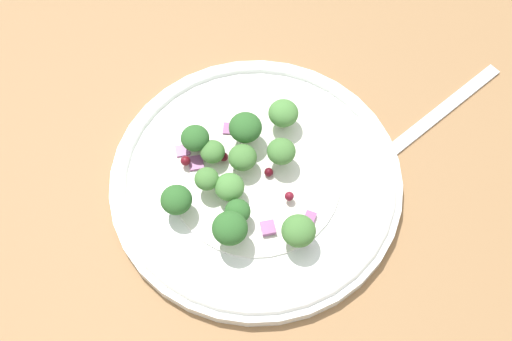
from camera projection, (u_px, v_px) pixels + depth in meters
The scene contains 26 objects.
ground_plane at pixel (243, 179), 63.04cm from camera, with size 180.00×180.00×2.00cm, color olive.
plate at pixel (256, 180), 60.87cm from camera, with size 25.88×25.88×1.70cm.
dressing_pool at pixel (256, 178), 60.49cm from camera, with size 15.01×15.01×0.20cm, color white.
broccoli_floret_0 at pixel (212, 152), 60.22cm from camera, with size 2.21×2.21×2.23cm.
broccoli_floret_1 at pixel (195, 139), 60.29cm from camera, with size 2.53×2.53×2.56cm.
broccoli_floret_2 at pixel (230, 187), 58.17cm from camera, with size 2.54×2.54×2.58cm.
broccoli_floret_3 at pixel (176, 200), 57.29cm from camera, with size 2.68×2.68×2.72cm.
broccoli_floret_4 at pixel (299, 231), 55.93cm from camera, with size 2.84×2.84×2.88cm.
broccoli_floret_5 at pixel (207, 179), 58.24cm from camera, with size 2.11×2.11×2.13cm.
broccoli_floret_6 at pixel (245, 128), 60.32cm from camera, with size 2.93×2.93×2.97cm.
broccoli_floret_7 at pixel (283, 114), 61.33cm from camera, with size 2.71×2.71×2.74cm.
broccoli_floret_8 at pixel (238, 212), 57.14cm from camera, with size 2.18×2.18×2.21cm.
broccoli_floret_9 at pixel (230, 229), 55.60cm from camera, with size 2.95×2.95×2.99cm.
broccoli_floret_10 at pixel (247, 156), 59.60cm from camera, with size 2.50×2.50×2.54cm.
broccoli_floret_11 at pixel (281, 152), 59.36cm from camera, with size 2.51×2.51×2.54cm.
cranberry_0 at pixel (289, 196), 58.68cm from camera, with size 0.80×0.80×0.80cm, color maroon.
cranberry_1 at pixel (269, 172), 60.16cm from camera, with size 0.80×0.80×0.80cm, color #4C0A14.
cranberry_2 at pixel (185, 161), 60.27cm from camera, with size 0.88×0.88×0.88cm, color maroon.
cranberry_3 at pixel (224, 157), 60.77cm from camera, with size 0.81×0.81×0.81cm, color #4C0A14.
onion_bit_0 at pixel (273, 226), 57.84cm from camera, with size 1.18×1.21×0.49cm, color #934C84.
onion_bit_1 at pixel (310, 218), 58.35cm from camera, with size 1.08×0.91×0.55cm, color #934C84.
onion_bit_2 at pixel (230, 128), 62.76cm from camera, with size 0.90×1.18×0.39cm, color #934C84.
onion_bit_3 at pixel (183, 151), 61.59cm from camera, with size 1.27×1.11×0.31cm, color #A35B93.
onion_bit_4 at pixel (301, 236), 57.46cm from camera, with size 1.22×1.39×0.45cm, color #A35B93.
onion_bit_5 at pixel (196, 163), 61.01cm from camera, with size 1.37×1.27×0.48cm, color #934C84.
fork at pixel (421, 126), 64.24cm from camera, with size 8.18×18.06×0.50cm.
Camera 1 is at (27.63, -8.64, 55.01)cm, focal length 48.22 mm.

